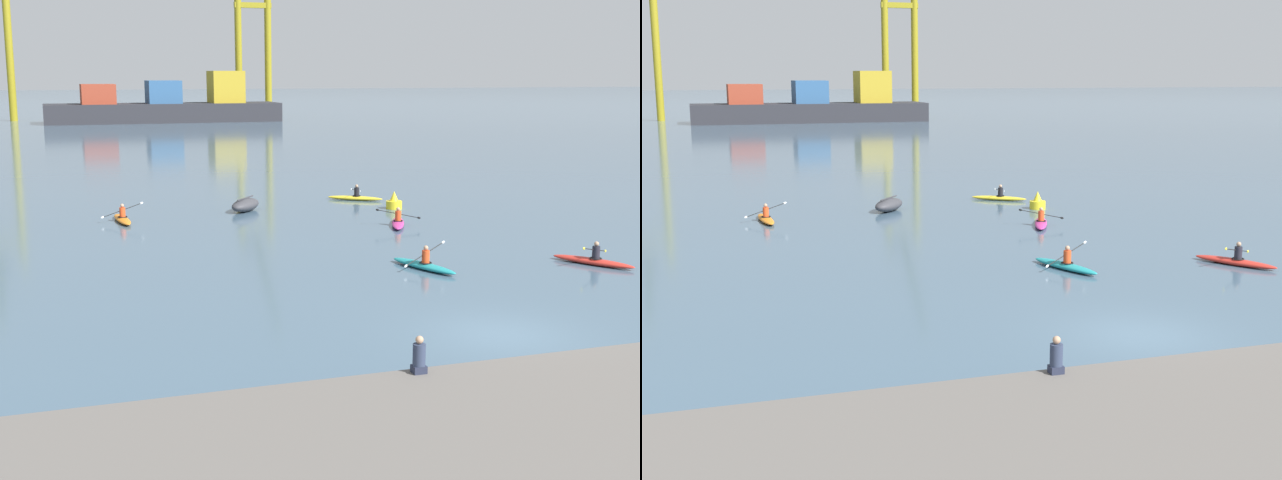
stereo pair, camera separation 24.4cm
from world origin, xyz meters
TOP-DOWN VIEW (x-y plane):
  - ground_plane at (0.00, 0.00)m, footprint 800.00×800.00m
  - container_barge at (6.26, 114.11)m, footprint 36.24×8.66m
  - gantry_crane_west_mid at (23.08, 124.52)m, footprint 6.48×19.53m
  - capsized_dinghy at (-2.00, 24.32)m, footprint 2.48×2.72m
  - channel_buoy at (6.15, 22.56)m, footprint 0.90×0.90m
  - kayak_orange at (-8.79, 22.93)m, footprint 2.21×3.44m
  - kayak_teal at (1.40, 8.40)m, footprint 2.08×3.41m
  - kayak_yellow at (5.21, 26.31)m, footprint 3.12×2.46m
  - kayak_red at (8.15, 7.02)m, footprint 2.23×3.24m
  - kayak_magenta at (4.22, 17.51)m, footprint 2.10×3.36m
  - seated_onlooker at (-4.41, -3.78)m, footprint 0.32×0.30m

SIDE VIEW (x-z plane):
  - ground_plane at x=0.00m, z-range 0.00..0.00m
  - kayak_teal at x=1.40m, z-range -0.34..0.69m
  - kayak_yellow at x=5.21m, z-range -0.30..0.65m
  - kayak_red at x=8.15m, z-range -0.30..0.65m
  - kayak_magenta at x=4.22m, z-range -0.30..0.65m
  - kayak_orange at x=-8.79m, z-range -0.33..0.67m
  - capsized_dinghy at x=-2.00m, z-range -0.03..0.73m
  - channel_buoy at x=6.15m, z-range -0.14..0.86m
  - seated_onlooker at x=-4.41m, z-range 0.60..1.50m
  - container_barge at x=6.26m, z-range -1.53..6.39m
  - gantry_crane_west_mid at x=23.08m, z-range -1.35..33.82m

